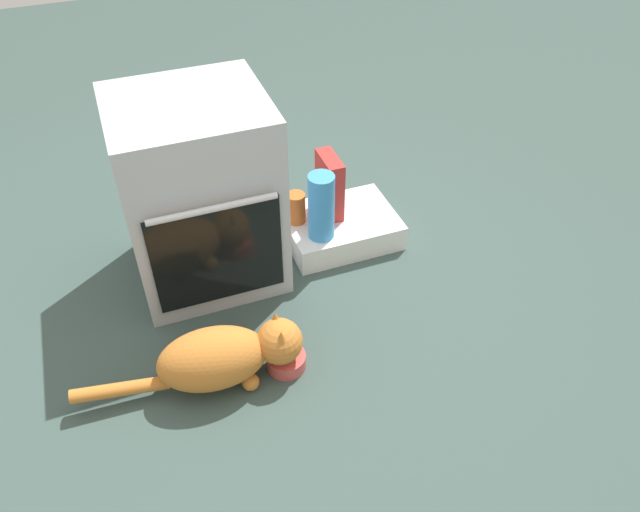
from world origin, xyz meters
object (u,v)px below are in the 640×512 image
at_px(oven, 199,194).
at_px(sauce_jar, 296,208).
at_px(cat, 224,356).
at_px(food_bowl, 286,360).
at_px(cereal_box, 330,185).
at_px(water_bottle, 321,207).
at_px(pantry_cabinet, 340,227).

xyz_separation_m(oven, sauce_jar, (0.40, 0.04, -0.20)).
bearing_deg(sauce_jar, oven, -175.04).
xyz_separation_m(cat, sauce_jar, (0.48, 0.63, 0.06)).
relative_size(food_bowl, cereal_box, 0.51).
height_order(water_bottle, cereal_box, water_bottle).
bearing_deg(water_bottle, pantry_cabinet, 35.79).
distance_m(water_bottle, sauce_jar, 0.17).
xyz_separation_m(oven, cereal_box, (0.56, 0.05, -0.13)).
bearing_deg(cereal_box, oven, -175.10).
height_order(pantry_cabinet, water_bottle, water_bottle).
height_order(food_bowl, sauce_jar, sauce_jar).
distance_m(water_bottle, cereal_box, 0.17).
relative_size(pantry_cabinet, food_bowl, 3.39).
bearing_deg(cereal_box, sauce_jar, -175.27).
height_order(food_bowl, cat, cat).
bearing_deg(sauce_jar, cereal_box, 4.73).
relative_size(water_bottle, sauce_jar, 2.14).
height_order(pantry_cabinet, cereal_box, cereal_box).
distance_m(pantry_cabinet, sauce_jar, 0.23).
bearing_deg(food_bowl, sauce_jar, 67.84).
bearing_deg(sauce_jar, cat, -127.25).
distance_m(oven, food_bowl, 0.72).
relative_size(oven, food_bowl, 5.44).
distance_m(cat, cereal_box, 0.92).
bearing_deg(cat, water_bottle, 47.42).
distance_m(pantry_cabinet, cat, 0.90).
bearing_deg(cat, food_bowl, -0.00).
relative_size(cat, sauce_jar, 5.73).
height_order(oven, cat, oven).
bearing_deg(water_bottle, sauce_jar, 117.03).
distance_m(oven, pantry_cabinet, 0.68).
relative_size(food_bowl, water_bottle, 0.48).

